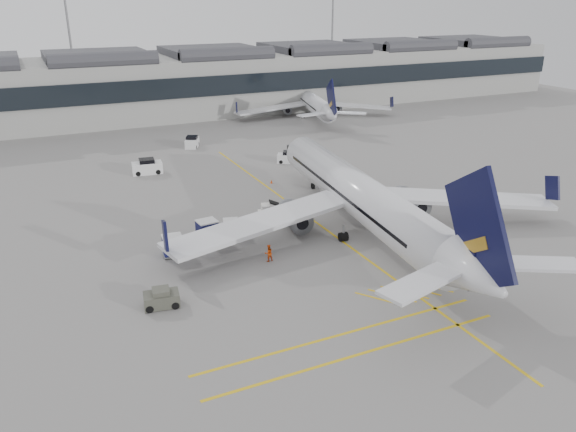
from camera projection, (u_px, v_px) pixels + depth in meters
name	position (u px, v px, depth m)	size (l,w,h in m)	color
ground	(261.00, 279.00, 46.51)	(220.00, 220.00, 0.00)	gray
terminal	(112.00, 86.00, 104.78)	(200.00, 20.45, 12.40)	#9E9E99
light_masts	(87.00, 35.00, 112.91)	(113.00, 0.60, 25.45)	slate
apron_markings	(312.00, 219.00, 58.89)	(0.25, 60.00, 0.01)	gold
airliner_main	(362.00, 197.00, 54.99)	(39.95, 43.89, 11.69)	silver
airliner_far	(312.00, 102.00, 108.40)	(30.03, 33.21, 9.00)	silver
belt_loader	(275.00, 212.00, 59.37)	(4.57, 2.43, 1.81)	silver
baggage_cart_a	(284.00, 213.00, 58.05)	(1.58, 1.31, 1.63)	gray
baggage_cart_b	(207.00, 230.00, 53.37)	(2.10, 1.79, 2.06)	gray
baggage_cart_c	(231.00, 227.00, 54.70)	(1.83, 1.64, 1.62)	gray
baggage_cart_d	(173.00, 245.00, 50.22)	(1.97, 1.67, 1.95)	gray
ramp_agent_a	(297.00, 223.00, 55.39)	(0.68, 0.45, 1.87)	#FF5B0D
ramp_agent_b	(269.00, 253.00, 49.33)	(0.76, 0.59, 1.56)	#EE490C
pushback_tug	(161.00, 299.00, 42.16)	(2.83, 1.99, 1.47)	#4A4B40
safety_cone_nose	(271.00, 182.00, 70.12)	(0.32, 0.32, 0.45)	#F24C0A
safety_cone_engine	(393.00, 216.00, 59.01)	(0.39, 0.39, 0.54)	#F24C0A
service_van_left	(147.00, 167.00, 73.77)	(4.03, 2.33, 1.98)	white
service_van_mid	(192.00, 142.00, 86.73)	(3.02, 3.76, 1.73)	white
service_van_right	(289.00, 158.00, 78.64)	(3.55, 2.94, 1.63)	white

